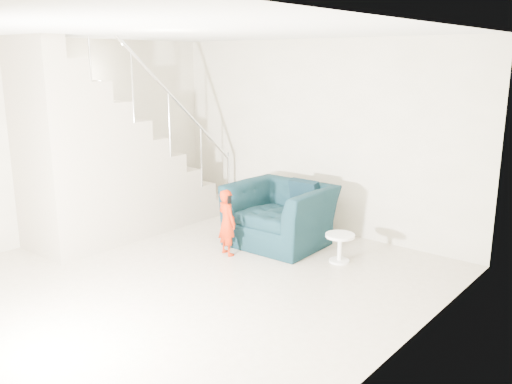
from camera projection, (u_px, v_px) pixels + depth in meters
floor at (176, 284)px, 5.99m from camera, size 5.50×5.50×0.00m
ceiling at (167, 30)px, 5.34m from camera, size 5.50×5.50×0.00m
back_wall at (317, 136)px, 7.72m from camera, size 5.00×0.00×5.00m
left_wall at (46, 142)px, 7.22m from camera, size 0.00×5.50×5.50m
right_wall at (393, 204)px, 4.11m from camera, size 0.00×5.50×5.50m
armchair at (280, 215)px, 7.21m from camera, size 1.28×1.12×0.81m
toddler at (227, 222)px, 6.82m from camera, size 0.35×0.28×0.85m
side_table at (340, 243)px, 6.60m from camera, size 0.36×0.36×0.36m
staircase at (105, 170)px, 7.41m from camera, size 1.02×3.03×3.62m
cushion at (305, 194)px, 7.31m from camera, size 0.42×0.20×0.42m
throw at (248, 202)px, 7.45m from camera, size 0.05×0.47×0.52m
phone at (229, 200)px, 6.67m from camera, size 0.03×0.05×0.10m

